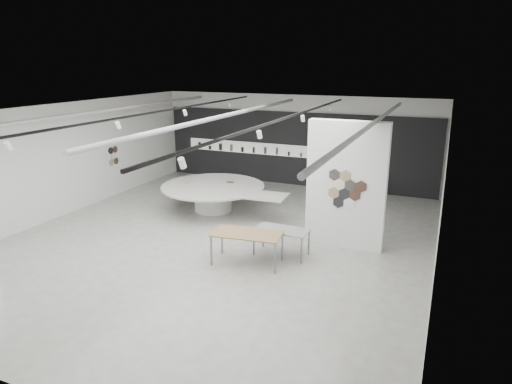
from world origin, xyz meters
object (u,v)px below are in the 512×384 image
at_px(partition_column, 346,185).
at_px(sample_table_stone, 282,231).
at_px(sample_table_wood, 247,235).
at_px(display_island, 215,194).
at_px(kitchen_counter, 358,184).

relative_size(partition_column, sample_table_stone, 2.47).
bearing_deg(sample_table_wood, sample_table_stone, 52.70).
height_order(display_island, kitchen_counter, kitchen_counter).
distance_m(display_island, kitchen_counter, 5.93).
relative_size(sample_table_wood, kitchen_counter, 1.27).
bearing_deg(sample_table_wood, kitchen_counter, 79.59).
xyz_separation_m(sample_table_wood, sample_table_stone, (0.65, 0.85, -0.10)).
relative_size(display_island, kitchen_counter, 3.23).
distance_m(sample_table_stone, kitchen_counter, 6.88).
bearing_deg(partition_column, kitchen_counter, 96.75).
bearing_deg(sample_table_stone, partition_column, 42.94).
distance_m(partition_column, sample_table_stone, 2.23).
bearing_deg(kitchen_counter, sample_table_wood, -102.25).
height_order(partition_column, sample_table_wood, partition_column).
bearing_deg(display_island, sample_table_stone, -40.60).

